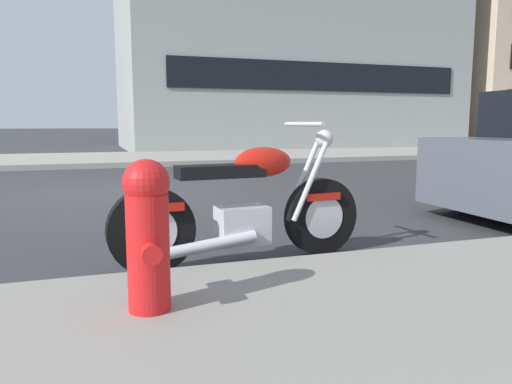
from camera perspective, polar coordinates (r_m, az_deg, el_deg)
The scene contains 7 objects.
ground_plane at distance 8.18m, azimuth -15.92°, elevation -0.19°, with size 260.00×260.00×0.00m, color #333335.
sidewalk_far_curb at distance 19.77m, azimuth 20.06°, elevation 4.40°, with size 120.00×5.00×0.14m, color gray.
parking_stall_stripe at distance 4.11m, azimuth -12.73°, elevation -7.87°, with size 0.12×2.20×0.01m, color silver.
parked_motorcycle at distance 3.89m, azimuth -1.30°, elevation -2.06°, with size 2.09×0.62×1.12m.
fire_hydrant at distance 2.59m, azimuth -12.46°, elevation -4.47°, with size 0.24×0.36×0.79m.
townhouse_corner_block at distance 24.62m, azimuth 2.69°, elevation 20.94°, with size 14.44×9.39×13.34m.
townhouse_behind_pole at distance 32.91m, azimuth 25.83°, elevation 13.58°, with size 11.17×11.72×9.63m.
Camera 1 is at (-0.40, -8.10, 1.10)m, focal length 34.47 mm.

